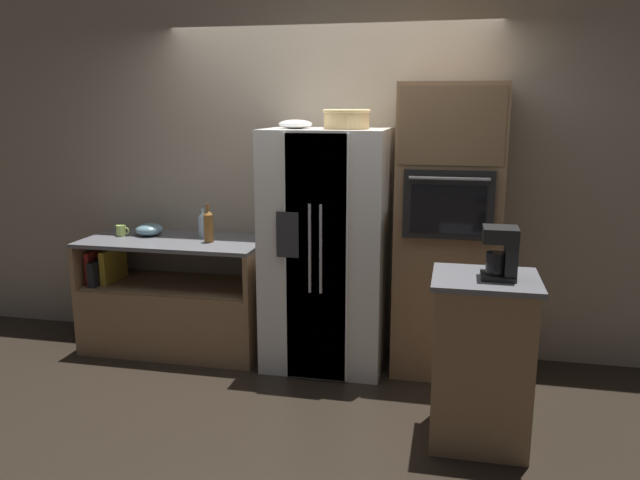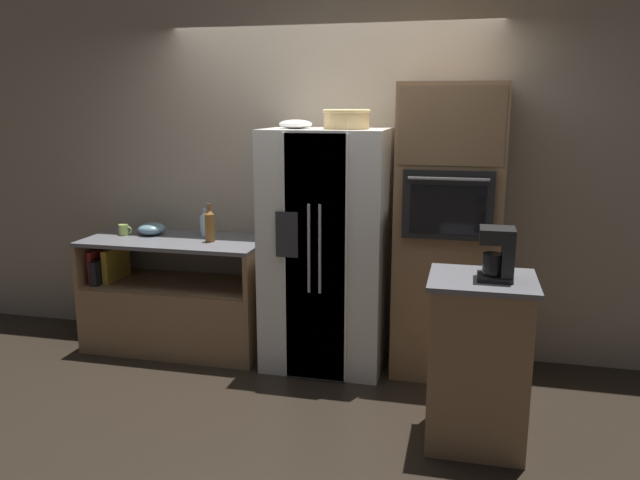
{
  "view_description": "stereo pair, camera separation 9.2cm",
  "coord_description": "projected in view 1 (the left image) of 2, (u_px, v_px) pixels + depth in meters",
  "views": [
    {
      "loc": [
        0.96,
        -4.28,
        1.92
      ],
      "look_at": [
        0.03,
        -0.01,
        0.96
      ],
      "focal_mm": 35.0,
      "sensor_mm": 36.0,
      "label": 1
    },
    {
      "loc": [
        1.05,
        -4.26,
        1.92
      ],
      "look_at": [
        0.03,
        -0.01,
        0.96
      ],
      "focal_mm": 35.0,
      "sensor_mm": 36.0,
      "label": 2
    }
  ],
  "objects": [
    {
      "name": "island_counter",
      "position": [
        481.0,
        360.0,
        3.54
      ],
      "size": [
        0.58,
        0.54,
        0.98
      ],
      "color": "#93704C",
      "rests_on": "ground_plane"
    },
    {
      "name": "counter_left",
      "position": [
        176.0,
        309.0,
        4.97
      ],
      "size": [
        1.42,
        0.68,
        0.89
      ],
      "color": "#93704C",
      "rests_on": "ground_plane"
    },
    {
      "name": "fruit_bowl",
      "position": [
        296.0,
        124.0,
        4.35
      ],
      "size": [
        0.23,
        0.23,
        0.06
      ],
      "color": "white",
      "rests_on": "refrigerator"
    },
    {
      "name": "mug",
      "position": [
        121.0,
        231.0,
        4.97
      ],
      "size": [
        0.11,
        0.08,
        0.09
      ],
      "color": "#B2D166",
      "rests_on": "counter_left"
    },
    {
      "name": "bottle_short",
      "position": [
        203.0,
        224.0,
        4.91
      ],
      "size": [
        0.07,
        0.07,
        0.23
      ],
      "color": "silver",
      "rests_on": "counter_left"
    },
    {
      "name": "wicker_basket",
      "position": [
        347.0,
        118.0,
        4.27
      ],
      "size": [
        0.33,
        0.33,
        0.13
      ],
      "color": "tan",
      "rests_on": "refrigerator"
    },
    {
      "name": "ground_plane",
      "position": [
        316.0,
        364.0,
        4.7
      ],
      "size": [
        20.0,
        20.0,
        0.0
      ],
      "primitive_type": "plane",
      "color": "black"
    },
    {
      "name": "bottle_tall",
      "position": [
        208.0,
        225.0,
        4.73
      ],
      "size": [
        0.07,
        0.07,
        0.29
      ],
      "color": "brown",
      "rests_on": "counter_left"
    },
    {
      "name": "coffee_maker",
      "position": [
        503.0,
        251.0,
        3.38
      ],
      "size": [
        0.19,
        0.19,
        0.29
      ],
      "color": "black",
      "rests_on": "island_counter"
    },
    {
      "name": "wall_back",
      "position": [
        329.0,
        172.0,
        4.85
      ],
      "size": [
        12.0,
        0.06,
        2.8
      ],
      "color": "tan",
      "rests_on": "ground_plane"
    },
    {
      "name": "wall_oven",
      "position": [
        447.0,
        231.0,
        4.42
      ],
      "size": [
        0.72,
        0.65,
        2.06
      ],
      "color": "#93704C",
      "rests_on": "ground_plane"
    },
    {
      "name": "mixing_bowl",
      "position": [
        149.0,
        229.0,
        4.99
      ],
      "size": [
        0.22,
        0.22,
        0.1
      ],
      "color": "#668C99",
      "rests_on": "counter_left"
    },
    {
      "name": "refrigerator",
      "position": [
        326.0,
        249.0,
        4.57
      ],
      "size": [
        0.87,
        0.75,
        1.75
      ],
      "color": "white",
      "rests_on": "ground_plane"
    }
  ]
}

